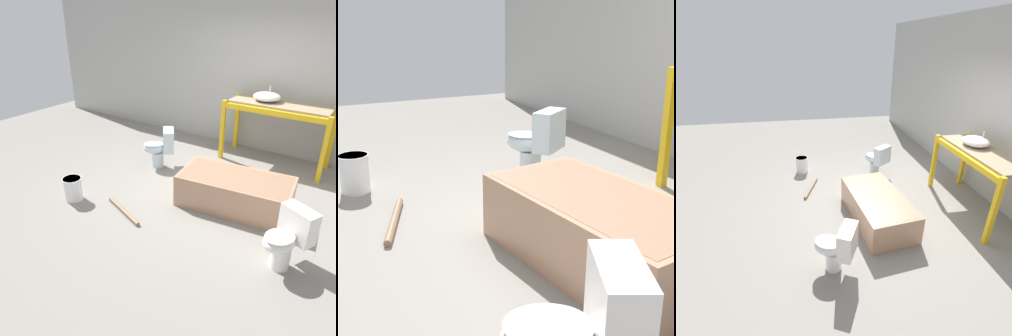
% 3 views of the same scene
% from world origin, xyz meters
% --- Properties ---
extents(ground_plane, '(12.00, 12.00, 0.00)m').
position_xyz_m(ground_plane, '(0.00, 0.00, 0.00)').
color(ground_plane, gray).
extents(warehouse_wall_rear, '(10.80, 0.08, 3.20)m').
position_xyz_m(warehouse_wall_rear, '(0.00, 2.07, 1.60)').
color(warehouse_wall_rear, '#ADADA8').
rests_on(warehouse_wall_rear, ground_plane).
extents(shelving_rack, '(1.79, 0.72, 1.09)m').
position_xyz_m(shelving_rack, '(0.37, 1.56, 0.90)').
color(shelving_rack, yellow).
rests_on(shelving_rack, ground_plane).
extents(sink_basin, '(0.47, 0.42, 0.24)m').
position_xyz_m(sink_basin, '(0.13, 1.57, 1.17)').
color(sink_basin, white).
rests_on(sink_basin, shelving_rack).
extents(bathtub_main, '(1.60, 0.95, 0.46)m').
position_xyz_m(bathtub_main, '(0.41, -0.17, 0.26)').
color(bathtub_main, tan).
rests_on(bathtub_main, ground_plane).
extents(toilet_near, '(0.62, 0.57, 0.68)m').
position_xyz_m(toilet_near, '(-1.19, 0.29, 0.37)').
color(toilet_near, silver).
rests_on(toilet_near, ground_plane).
extents(toilet_far, '(0.53, 0.62, 0.68)m').
position_xyz_m(toilet_far, '(1.34, -0.98, 0.37)').
color(toilet_far, white).
rests_on(toilet_far, ground_plane).
extents(bucket_white, '(0.27, 0.27, 0.34)m').
position_xyz_m(bucket_white, '(-1.59, -1.33, 0.18)').
color(bucket_white, white).
rests_on(bucket_white, ground_plane).
extents(loose_pipe, '(0.76, 0.32, 0.05)m').
position_xyz_m(loose_pipe, '(-0.77, -1.19, 0.03)').
color(loose_pipe, '#8C6B4C').
rests_on(loose_pipe, ground_plane).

